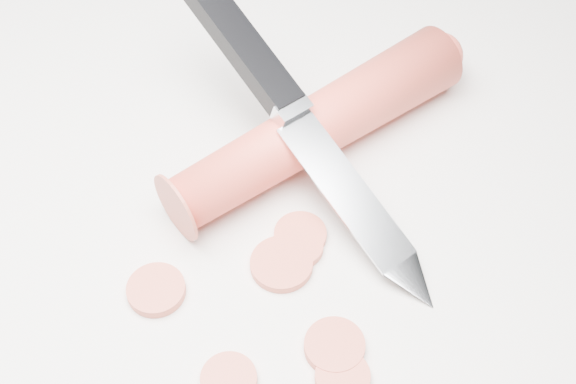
{
  "coord_description": "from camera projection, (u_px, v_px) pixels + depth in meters",
  "views": [
    {
      "loc": [
        -0.01,
        -0.3,
        0.41
      ],
      "look_at": [
        -0.0,
        0.0,
        0.02
      ],
      "focal_mm": 50.0,
      "sensor_mm": 36.0,
      "label": 1
    }
  ],
  "objects": [
    {
      "name": "carrot",
      "position": [
        317.0,
        126.0,
        0.52
      ],
      "size": [
        0.2,
        0.16,
        0.04
      ],
      "primitive_type": "cylinder",
      "rotation": [
        1.57,
        0.0,
        -0.94
      ],
      "color": "red",
      "rests_on": "ground"
    },
    {
      "name": "carrot_slice_3",
      "position": [
        299.0,
        247.0,
        0.49
      ],
      "size": [
        0.03,
        0.03,
        0.01
      ],
      "primitive_type": "cylinder",
      "color": "#C14835",
      "rests_on": "ground"
    },
    {
      "name": "carrot_slice_5",
      "position": [
        156.0,
        290.0,
        0.47
      ],
      "size": [
        0.03,
        0.03,
        0.01
      ],
      "primitive_type": "cylinder",
      "color": "#C14835",
      "rests_on": "ground"
    },
    {
      "name": "ground",
      "position": [
        292.0,
        215.0,
        0.51
      ],
      "size": [
        2.4,
        2.4,
        0.0
      ],
      "primitive_type": "plane",
      "color": "silver",
      "rests_on": "ground"
    },
    {
      "name": "carrot_slice_4",
      "position": [
        335.0,
        346.0,
        0.45
      ],
      "size": [
        0.03,
        0.03,
        0.01
      ],
      "primitive_type": "cylinder",
      "color": "#C14835",
      "rests_on": "ground"
    },
    {
      "name": "carrot_slice_1",
      "position": [
        300.0,
        235.0,
        0.49
      ],
      "size": [
        0.03,
        0.03,
        0.01
      ],
      "primitive_type": "cylinder",
      "color": "#C14835",
      "rests_on": "ground"
    },
    {
      "name": "carrot_slice_0",
      "position": [
        229.0,
        380.0,
        0.44
      ],
      "size": [
        0.03,
        0.03,
        0.01
      ],
      "primitive_type": "cylinder",
      "color": "#C14835",
      "rests_on": "ground"
    },
    {
      "name": "kitchen_knife",
      "position": [
        306.0,
        126.0,
        0.49
      ],
      "size": [
        0.17,
        0.22,
        0.09
      ],
      "primitive_type": null,
      "color": "silver",
      "rests_on": "ground"
    },
    {
      "name": "carrot_slice_6",
      "position": [
        343.0,
        377.0,
        0.44
      ],
      "size": [
        0.03,
        0.03,
        0.01
      ],
      "primitive_type": "cylinder",
      "color": "#C14835",
      "rests_on": "ground"
    },
    {
      "name": "carrot_slice_2",
      "position": [
        281.0,
        264.0,
        0.48
      ],
      "size": [
        0.04,
        0.04,
        0.01
      ],
      "primitive_type": "cylinder",
      "color": "#C14835",
      "rests_on": "ground"
    }
  ]
}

